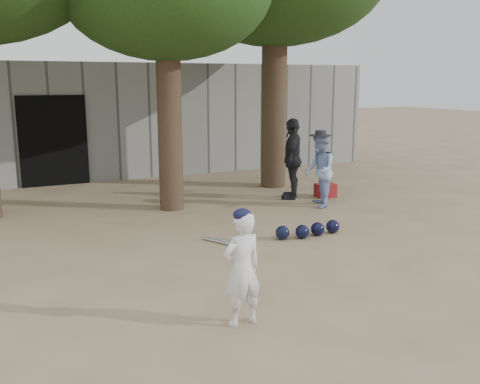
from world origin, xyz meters
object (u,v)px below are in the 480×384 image
boy_player (242,269)px  red_bag (325,190)px  spectator_blue (319,171)px  spectator_dark (292,159)px

boy_player → red_bag: (4.42, 4.90, -0.47)m
spectator_blue → spectator_dark: (-0.09, 0.92, 0.13)m
spectator_blue → red_bag: size_ratio=3.56×
boy_player → spectator_dark: 6.31m
boy_player → spectator_dark: size_ratio=0.70×
red_bag → boy_player: bearing=-132.1°
boy_player → red_bag: size_ratio=2.93×
red_bag → spectator_blue: bearing=-132.7°
red_bag → spectator_dark: bearing=163.5°
spectator_dark → red_bag: 1.06m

